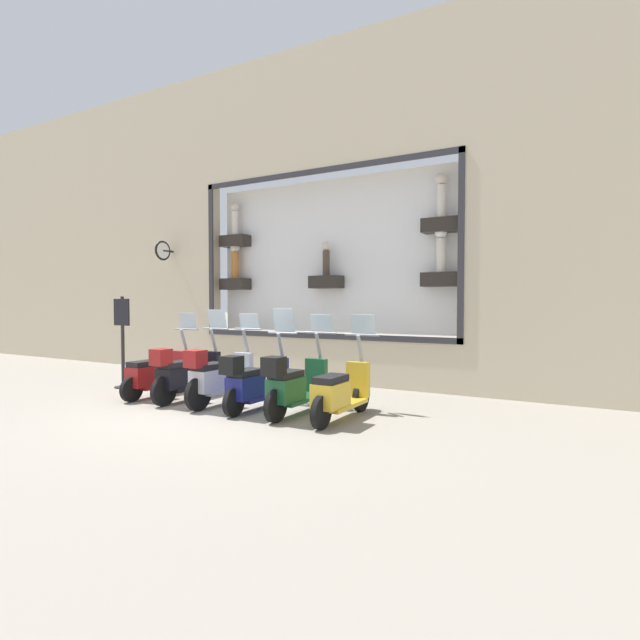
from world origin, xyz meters
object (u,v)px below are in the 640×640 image
at_px(scooter_silver_3, 218,378).
at_px(shop_sign_post, 122,338).
at_px(scooter_black_4, 184,375).
at_px(scooter_yellow_0, 340,393).
at_px(scooter_red_5, 156,375).
at_px(scooter_green_1, 294,386).
at_px(scooter_navy_2, 254,383).

distance_m(scooter_silver_3, shop_sign_post, 3.00).
bearing_deg(scooter_black_4, scooter_silver_3, -89.79).
xyz_separation_m(scooter_yellow_0, scooter_red_5, (-0.00, 3.86, -0.01)).
bearing_deg(scooter_black_4, scooter_green_1, -90.10).
xyz_separation_m(scooter_green_1, scooter_red_5, (0.06, 3.09, -0.06)).
bearing_deg(shop_sign_post, scooter_green_1, -95.35).
xyz_separation_m(scooter_yellow_0, shop_sign_post, (0.36, 5.24, 0.61)).
distance_m(scooter_black_4, scooter_red_5, 0.78).
height_order(scooter_yellow_0, scooter_navy_2, scooter_navy_2).
bearing_deg(scooter_green_1, scooter_black_4, 89.90).
distance_m(scooter_yellow_0, scooter_silver_3, 2.32).
bearing_deg(scooter_red_5, scooter_silver_3, -91.87).
bearing_deg(scooter_red_5, scooter_green_1, -91.06).
xyz_separation_m(scooter_navy_2, scooter_black_4, (0.01, 1.54, 0.02)).
bearing_deg(scooter_yellow_0, scooter_silver_3, 91.31).
height_order(scooter_yellow_0, shop_sign_post, shop_sign_post).
height_order(scooter_silver_3, scooter_black_4, scooter_black_4).
xyz_separation_m(scooter_black_4, scooter_red_5, (0.05, 0.77, -0.06)).
xyz_separation_m(scooter_navy_2, scooter_red_5, (0.06, 2.32, -0.04)).
bearing_deg(scooter_yellow_0, shop_sign_post, 86.09).
relative_size(scooter_black_4, shop_sign_post, 0.95).
bearing_deg(scooter_red_5, scooter_yellow_0, -89.96).
xyz_separation_m(scooter_silver_3, scooter_black_4, (-0.00, 0.77, -0.01)).
relative_size(scooter_yellow_0, shop_sign_post, 0.95).
xyz_separation_m(scooter_black_4, shop_sign_post, (0.41, 2.15, 0.56)).
relative_size(scooter_green_1, scooter_silver_3, 0.99).
bearing_deg(scooter_navy_2, scooter_yellow_0, -87.56).
distance_m(scooter_green_1, scooter_navy_2, 0.77).
height_order(scooter_green_1, scooter_silver_3, scooter_green_1).
distance_m(scooter_red_5, shop_sign_post, 1.55).
relative_size(scooter_green_1, scooter_red_5, 1.01).
bearing_deg(scooter_black_4, scooter_yellow_0, -88.96).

